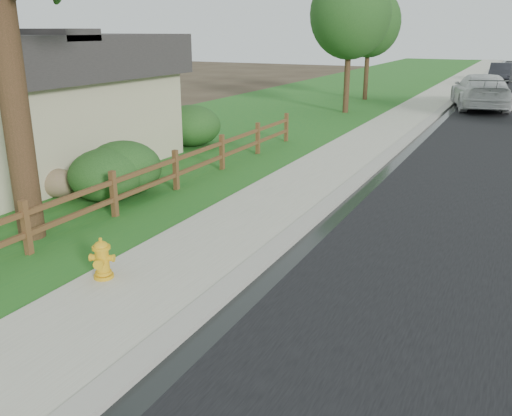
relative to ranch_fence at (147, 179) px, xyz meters
The scene contains 16 objects.
ground 7.37m from the ranch_fence, 60.64° to the right, with size 120.00×120.00×0.00m, color #36291D.
curb 28.88m from the ranch_fence, 82.04° to the left, with size 0.40×90.00×0.12m, color #9B998D.
wet_gutter 28.94m from the ranch_fence, 81.35° to the left, with size 0.50×90.00×0.00m, color black.
sidewalk 28.73m from the ranch_fence, 84.61° to the left, with size 2.20×90.00×0.10m, color #A3A08D.
grass_strip 28.62m from the ranch_fence, 88.40° to the left, with size 1.60×90.00×0.06m, color #1A5E20.
lawn_near 28.94m from the ranch_fence, 98.75° to the left, with size 9.00×90.00×0.04m, color #1A5E20.
ranch_fence is the anchor object (origin of this frame).
fire_hydrant 4.33m from the ranch_fence, 62.60° to the right, with size 0.46×0.38×0.71m.
white_suv 22.12m from the ranch_fence, 75.33° to the left, with size 2.55×6.26×1.82m, color silver.
dark_car_far 39.16m from the ranch_fence, 81.78° to the left, with size 1.56×4.47×1.47m, color black.
boulder 2.47m from the ranch_fence, 167.42° to the right, with size 1.09×0.82×0.73m, color olive.
shrub_b 1.09m from the ranch_fence, 169.82° to the right, with size 1.85×1.85×1.29m, color #1A4117.
shrub_c 1.08m from the ranch_fence, 160.12° to the left, with size 1.92×1.92×1.39m, color #1A4117.
shrub_d 6.92m from the ranch_fence, 114.30° to the left, with size 2.16×2.16×1.47m, color #1A4117.
tree_near_left 17.15m from the ranch_fence, 91.03° to the left, with size 3.89×3.89×6.89m.
tree_mid_left 22.72m from the ranch_fence, 92.29° to the left, with size 3.58×3.58×6.40m.
Camera 1 is at (4.30, -3.64, 4.02)m, focal length 38.00 mm.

